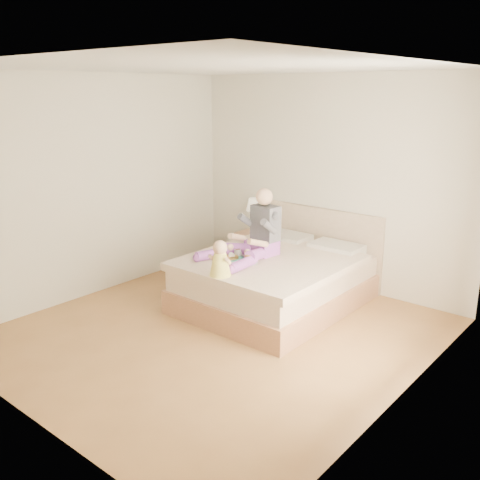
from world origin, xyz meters
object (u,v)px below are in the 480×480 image
Objects in this scene: nightstand at (255,251)px; baby at (221,261)px; bed at (279,278)px; adult at (255,236)px; tray at (235,260)px.

baby reaches higher than nightstand.
adult is (-0.20, -0.22, 0.53)m from bed.
nightstand is at bearing 141.48° from bed.
nightstand is at bearing 137.48° from tray.
tray is at bearing -86.09° from adult.
nightstand is 1.61m from tray.
tray is 1.37× the size of baby.
nightstand is at bearing 134.86° from adult.
adult is 0.79m from baby.
bed is 0.61m from adult.
nightstand is at bearing 108.75° from baby.
adult reaches higher than bed.
nightstand is 1.42m from adult.
bed is at bearing 78.00° from baby.
bed reaches higher than baby.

